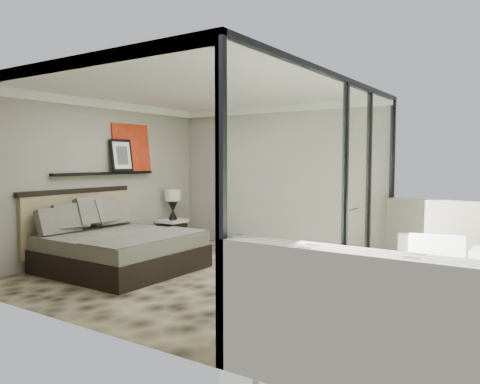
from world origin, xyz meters
The scene contains 13 objects.
floor centered at (0.00, 0.00, 0.00)m, with size 5.00×5.00×0.00m, color black.
ceiling centered at (0.00, 0.00, 2.79)m, with size 4.50×5.00×0.02m, color silver.
back_wall centered at (0.00, 2.49, 1.40)m, with size 4.50×0.02×2.80m, color gray.
left_wall centered at (-2.24, 0.00, 1.40)m, with size 0.02×5.00×2.80m, color gray.
glass_wall centered at (2.25, 0.00, 1.40)m, with size 0.08×5.00×2.80m, color white.
terrace_slab centered at (3.75, 0.00, -0.06)m, with size 3.00×5.00×0.12m, color beige.
picture_ledge centered at (-2.18, 0.10, 1.50)m, with size 0.12×2.20×0.05m, color black.
bed centered at (-1.24, -0.51, 0.35)m, with size 2.16×2.09×1.19m.
nightstand centered at (-1.95, 1.59, 0.25)m, with size 0.49×0.49×0.49m, color black.
table_lamp centered at (-1.97, 1.65, 0.91)m, with size 0.34×0.34×0.62m.
abstract_canvas centered at (-2.19, 0.74, 1.97)m, with size 0.04×0.90×0.90m, color #AC530E.
framed_print centered at (-2.14, 0.44, 1.82)m, with size 0.03×0.50×0.60m, color black.
lounger centered at (3.31, 0.61, 0.22)m, with size 1.29×1.94×0.69m.
Camera 1 is at (4.49, -5.56, 1.75)m, focal length 35.00 mm.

